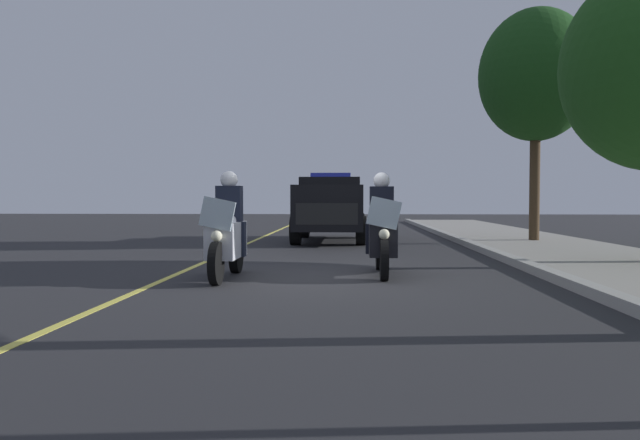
{
  "coord_description": "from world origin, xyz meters",
  "views": [
    {
      "loc": [
        9.72,
        0.54,
        1.27
      ],
      "look_at": [
        -0.73,
        0.0,
        0.9
      ],
      "focal_mm": 33.64,
      "sensor_mm": 36.0,
      "label": 1
    }
  ],
  "objects_px": {
    "police_motorcycle_lead_right": "(382,233)",
    "police_motorcycle_lead_left": "(227,235)",
    "police_suv": "(330,206)",
    "tree_far_back": "(536,76)"
  },
  "relations": [
    {
      "from": "police_motorcycle_lead_right",
      "to": "tree_far_back",
      "type": "relative_size",
      "value": 0.33
    },
    {
      "from": "police_suv",
      "to": "tree_far_back",
      "type": "relative_size",
      "value": 0.75
    },
    {
      "from": "police_motorcycle_lead_left",
      "to": "tree_far_back",
      "type": "distance_m",
      "value": 11.42
    },
    {
      "from": "police_motorcycle_lead_right",
      "to": "tree_far_back",
      "type": "distance_m",
      "value": 9.58
    },
    {
      "from": "police_motorcycle_lead_left",
      "to": "tree_far_back",
      "type": "height_order",
      "value": "tree_far_back"
    },
    {
      "from": "police_motorcycle_lead_right",
      "to": "police_motorcycle_lead_left",
      "type": "bearing_deg",
      "value": -76.51
    },
    {
      "from": "police_motorcycle_lead_right",
      "to": "police_suv",
      "type": "xyz_separation_m",
      "value": [
        -7.94,
        -1.13,
        0.37
      ]
    },
    {
      "from": "police_motorcycle_lead_left",
      "to": "police_motorcycle_lead_right",
      "type": "xyz_separation_m",
      "value": [
        -0.6,
        2.49,
        0.0
      ]
    },
    {
      "from": "police_suv",
      "to": "tree_far_back",
      "type": "height_order",
      "value": "tree_far_back"
    },
    {
      "from": "police_motorcycle_lead_left",
      "to": "tree_far_back",
      "type": "relative_size",
      "value": 0.33
    }
  ]
}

